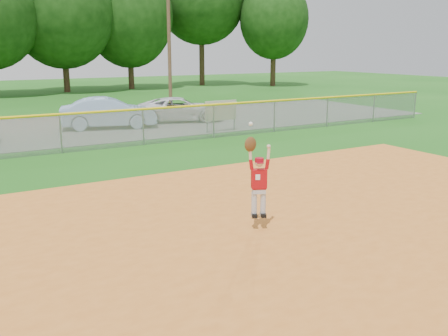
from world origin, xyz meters
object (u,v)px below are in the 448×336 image
at_px(car_white_b, 180,109).
at_px(sponsor_sign, 221,111).
at_px(ballplayer, 258,178).
at_px(car_blue, 109,113).

bearing_deg(car_white_b, sponsor_sign, -157.55).
bearing_deg(ballplayer, sponsor_sign, 63.42).
bearing_deg(car_white_b, ballplayer, 179.88).
bearing_deg(car_blue, ballplayer, -170.92).
bearing_deg(ballplayer, car_white_b, 70.26).
xyz_separation_m(car_white_b, sponsor_sign, (0.20, -4.15, 0.31)).
distance_m(car_blue, sponsor_sign, 5.71).
bearing_deg(car_blue, sponsor_sign, -115.66).
height_order(car_white_b, sponsor_sign, sponsor_sign).
height_order(car_blue, sponsor_sign, car_blue).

